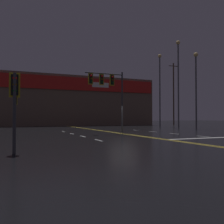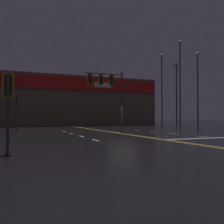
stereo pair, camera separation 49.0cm
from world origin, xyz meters
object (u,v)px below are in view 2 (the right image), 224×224
object	(u,v)px
streetlight_far_right	(162,81)
traffic_signal_corner_northwest	(17,105)
traffic_signal_corner_southwest	(8,94)
streetlight_near_left	(180,74)
streetlight_median_approach	(198,80)
traffic_signal_median	(106,85)

from	to	relation	value
streetlight_far_right	traffic_signal_corner_northwest	bearing A→B (deg)	-173.40
traffic_signal_corner_northwest	streetlight_far_right	size ratio (longest dim) A/B	0.35
traffic_signal_corner_southwest	streetlight_near_left	xyz separation A→B (m)	(21.50, 17.60, 5.15)
traffic_signal_corner_northwest	streetlight_median_approach	size ratio (longest dim) A/B	0.40
traffic_signal_median	streetlight_near_left	size ratio (longest dim) A/B	0.46
traffic_signal_median	streetlight_near_left	distance (m)	15.85
traffic_signal_median	streetlight_median_approach	world-z (taller)	streetlight_median_approach
traffic_signal_median	streetlight_near_left	xyz separation A→B (m)	(13.60, 7.51, 3.12)
streetlight_near_left	streetlight_far_right	bearing A→B (deg)	91.74
traffic_signal_median	streetlight_far_right	size ratio (longest dim) A/B	0.50
traffic_signal_corner_southwest	streetlight_far_right	xyz separation A→B (m)	(21.37, 21.96, 4.69)
traffic_signal_median	traffic_signal_corner_southwest	xyz separation A→B (m)	(-7.90, -10.08, -2.03)
traffic_signal_corner_northwest	streetlight_near_left	xyz separation A→B (m)	(20.99, -1.95, 4.64)
streetlight_median_approach	streetlight_far_right	distance (m)	7.64
streetlight_far_right	traffic_signal_median	bearing A→B (deg)	-138.59
traffic_signal_median	streetlight_far_right	distance (m)	18.15
traffic_signal_corner_northwest	streetlight_median_approach	distance (m)	22.13
traffic_signal_median	traffic_signal_corner_northwest	distance (m)	12.11
traffic_signal_median	streetlight_far_right	world-z (taller)	streetlight_far_right
traffic_signal_corner_southwest	traffic_signal_corner_northwest	bearing A→B (deg)	88.51
streetlight_far_right	streetlight_near_left	bearing A→B (deg)	-88.26
traffic_signal_corner_southwest	streetlight_median_approach	xyz separation A→B (m)	(21.77, 14.38, 3.84)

